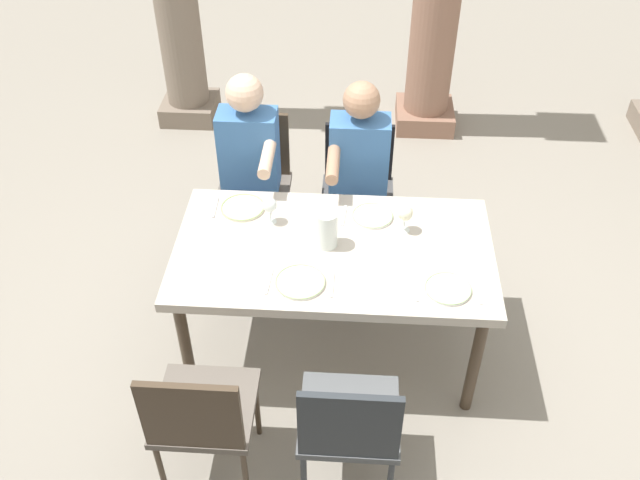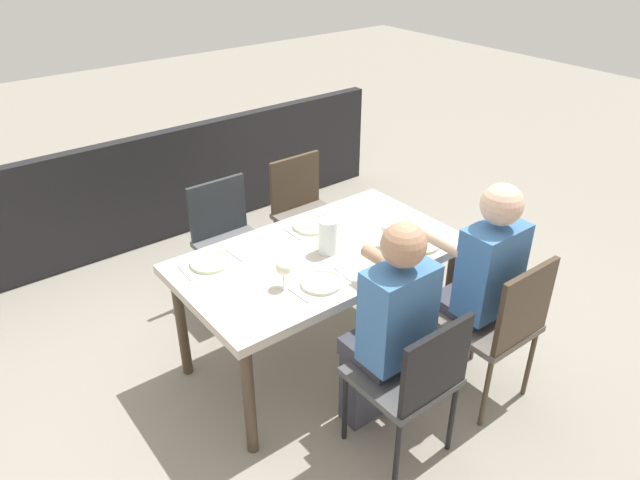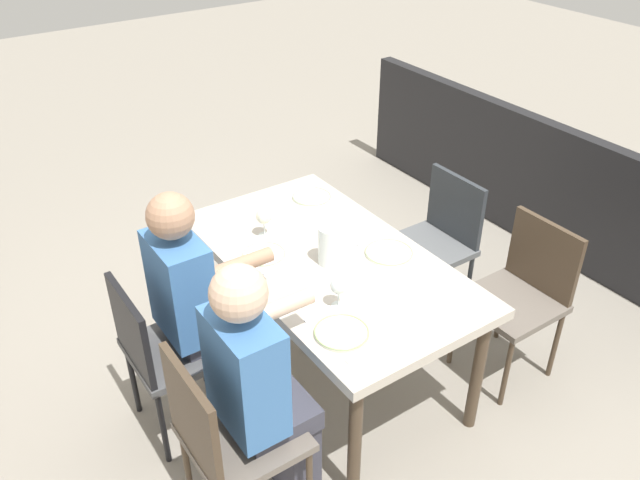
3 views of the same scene
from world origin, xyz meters
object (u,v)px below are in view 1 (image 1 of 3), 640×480
(chair_mid_south, at_px, (349,423))
(water_pitcher, at_px, (327,231))
(diner_woman_green, at_px, (358,181))
(wine_glass_0, at_px, (270,206))
(plate_1, at_px, (300,282))
(chair_mid_north, at_px, (358,185))
(chair_west_north, at_px, (254,177))
(plate_2, at_px, (372,216))
(chair_west_south, at_px, (201,414))
(plate_3, at_px, (448,289))
(plate_0, at_px, (243,208))
(diner_man_white, at_px, (249,173))
(dining_table, at_px, (333,258))
(wine_glass_2, at_px, (405,214))

(chair_mid_south, distance_m, water_pitcher, 0.96)
(diner_woman_green, height_order, water_pitcher, diner_woman_green)
(wine_glass_0, distance_m, plate_1, 0.50)
(chair_mid_north, height_order, chair_mid_south, chair_mid_north)
(chair_mid_south, distance_m, plate_1, 0.70)
(chair_west_north, relative_size, chair_mid_south, 1.07)
(plate_2, bearing_deg, chair_west_south, -122.81)
(diner_woman_green, bearing_deg, water_pitcher, -102.64)
(chair_west_north, relative_size, plate_2, 4.27)
(diner_woman_green, height_order, plate_1, diner_woman_green)
(plate_2, bearing_deg, diner_woman_green, 101.59)
(plate_1, height_order, plate_3, same)
(chair_mid_north, xyz_separation_m, plate_0, (-0.61, -0.58, 0.24))
(chair_mid_north, bearing_deg, water_pitcher, -99.98)
(diner_man_white, xyz_separation_m, water_pitcher, (0.49, -0.67, 0.14))
(dining_table, distance_m, plate_0, 0.58)
(chair_west_north, height_order, plate_3, chair_west_north)
(plate_0, bearing_deg, diner_man_white, 93.65)
(plate_0, xyz_separation_m, water_pitcher, (0.46, -0.26, 0.08))
(wine_glass_0, relative_size, wine_glass_2, 0.97)
(plate_1, bearing_deg, chair_mid_south, -66.77)
(plate_2, bearing_deg, plate_1, -122.88)
(chair_mid_south, bearing_deg, chair_mid_north, 90.00)
(plate_2, xyz_separation_m, plate_3, (0.36, -0.52, -0.00))
(chair_mid_south, height_order, diner_man_white, diner_man_white)
(chair_west_north, distance_m, plate_2, 0.97)
(plate_3, bearing_deg, diner_man_white, 138.29)
(chair_mid_south, relative_size, wine_glass_0, 5.73)
(dining_table, height_order, diner_man_white, diner_man_white)
(plate_0, bearing_deg, wine_glass_0, -31.74)
(chair_mid_south, xyz_separation_m, wine_glass_2, (0.24, 1.02, 0.35))
(chair_west_north, height_order, chair_mid_north, chair_west_north)
(dining_table, distance_m, chair_west_north, 1.02)
(chair_west_north, bearing_deg, plate_3, -46.42)
(diner_man_white, height_order, wine_glass_0, diner_man_white)
(wine_glass_2, bearing_deg, diner_woman_green, 115.78)
(chair_west_south, bearing_deg, wine_glass_0, 79.69)
(chair_mid_north, height_order, wine_glass_2, wine_glass_2)
(chair_mid_south, distance_m, plate_3, 0.78)
(chair_mid_south, relative_size, wine_glass_2, 5.56)
(chair_west_north, xyz_separation_m, plate_1, (0.38, -1.13, 0.22))
(chair_mid_north, height_order, plate_3, chair_mid_north)
(chair_mid_north, height_order, water_pitcher, water_pitcher)
(chair_mid_south, relative_size, plate_1, 3.61)
(diner_man_white, relative_size, water_pitcher, 6.45)
(water_pitcher, bearing_deg, diner_woman_green, 77.36)
(dining_table, relative_size, plate_2, 7.43)
(wine_glass_0, relative_size, plate_3, 0.69)
(chair_west_north, distance_m, chair_mid_south, 1.84)
(plate_1, relative_size, wine_glass_2, 1.54)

